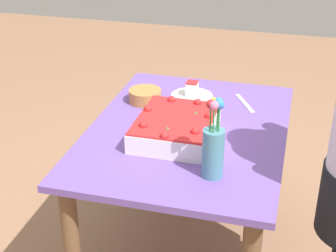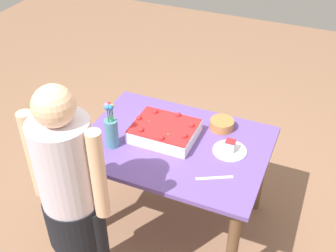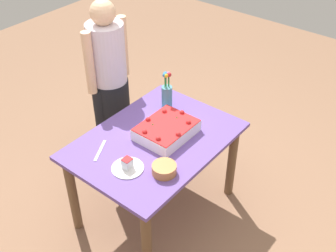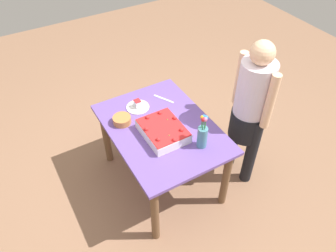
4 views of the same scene
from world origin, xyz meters
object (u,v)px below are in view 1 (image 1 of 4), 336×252
at_px(sheet_cake, 176,127).
at_px(fruit_bowl, 145,96).
at_px(cake_knife, 245,103).
at_px(serving_plate_with_slice, 192,93).
at_px(flower_vase, 213,147).

bearing_deg(sheet_cake, fruit_bowl, -143.17).
height_order(cake_knife, fruit_bowl, fruit_bowl).
bearing_deg(sheet_cake, serving_plate_with_slice, -176.73).
bearing_deg(serving_plate_with_slice, flower_vase, 18.57).
xyz_separation_m(cake_knife, flower_vase, (0.69, -0.03, 0.12)).
height_order(serving_plate_with_slice, cake_knife, serving_plate_with_slice).
xyz_separation_m(sheet_cake, cake_knife, (-0.42, 0.25, -0.05)).
xyz_separation_m(sheet_cake, flower_vase, (0.27, 0.21, 0.08)).
relative_size(serving_plate_with_slice, flower_vase, 0.67).
xyz_separation_m(sheet_cake, fruit_bowl, (-0.32, -0.24, -0.02)).
bearing_deg(cake_knife, sheet_cake, 121.90).
bearing_deg(sheet_cake, cake_knife, 149.82).
xyz_separation_m(cake_knife, fruit_bowl, (0.11, -0.48, 0.03)).
relative_size(serving_plate_with_slice, fruit_bowl, 1.33).
bearing_deg(serving_plate_with_slice, cake_knife, 87.49).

